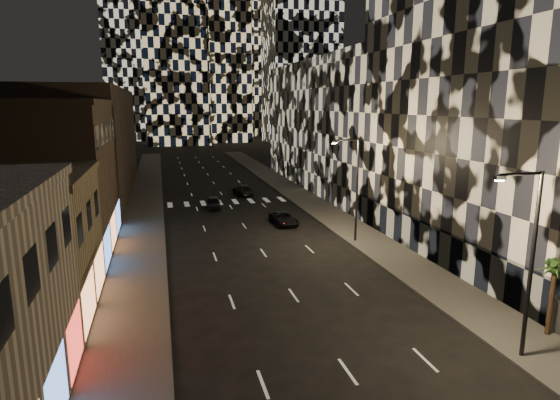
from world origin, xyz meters
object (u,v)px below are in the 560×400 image
streetlight_near (528,253)px  streetlight_far (355,183)px  car_dark_oncoming (243,190)px  car_dark_midlane (213,203)px  palm_tree (555,273)px  car_dark_rightlane (284,219)px

streetlight_near → streetlight_far: bearing=90.0°
streetlight_near → car_dark_oncoming: streetlight_near is taller
car_dark_midlane → car_dark_oncoming: bearing=61.0°
streetlight_far → palm_tree: streetlight_far is taller
streetlight_far → car_dark_oncoming: (-5.63, 24.05, -4.64)m
car_dark_rightlane → streetlight_near: bearing=-85.5°
palm_tree → streetlight_near: bearing=-155.3°
streetlight_near → streetlight_far: 20.00m
streetlight_far → car_dark_midlane: 20.23m
car_dark_oncoming → car_dark_rightlane: car_dark_oncoming is taller
car_dark_midlane → palm_tree: (13.60, -35.23, 2.86)m
streetlight_far → car_dark_midlane: size_ratio=2.23×
streetlight_near → streetlight_far: same height
car_dark_rightlane → palm_tree: palm_tree is taller
streetlight_near → palm_tree: streetlight_near is taller
car_dark_oncoming → car_dark_rightlane: bearing=90.6°
car_dark_midlane → car_dark_oncoming: (4.82, 7.37, 0.02)m
car_dark_rightlane → car_dark_midlane: bearing=119.0°
car_dark_oncoming → palm_tree: 43.59m
streetlight_near → palm_tree: 3.90m
streetlight_near → car_dark_oncoming: size_ratio=1.84×
palm_tree → streetlight_far: bearing=99.6°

